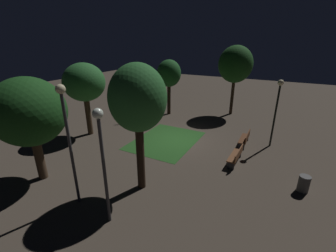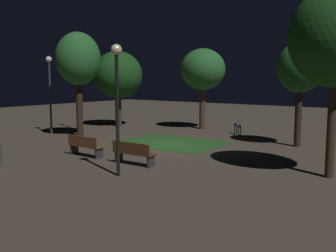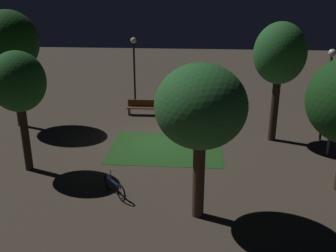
# 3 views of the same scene
# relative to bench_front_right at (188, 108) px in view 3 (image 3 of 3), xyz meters

# --- Properties ---
(ground_plane) EXTENTS (60.00, 60.00, 0.00)m
(ground_plane) POSITION_rel_bench_front_right_xyz_m (1.35, 4.22, -0.48)
(ground_plane) COLOR #473D33
(grass_lawn) EXTENTS (5.32, 4.01, 0.01)m
(grass_lawn) POSITION_rel_bench_front_right_xyz_m (0.86, 5.00, -0.48)
(grass_lawn) COLOR #23511E
(grass_lawn) RESTS_ON ground
(bench_front_right) EXTENTS (1.81, 0.53, 0.88)m
(bench_front_right) POSITION_rel_bench_front_right_xyz_m (0.00, 0.00, 0.00)
(bench_front_right) COLOR brown
(bench_front_right) RESTS_ON ground
(bench_corner) EXTENTS (1.81, 0.50, 0.88)m
(bench_corner) POSITION_rel_bench_front_right_xyz_m (2.70, -0.00, 0.00)
(bench_corner) COLOR #512D19
(bench_corner) RESTS_ON ground
(tree_tall_center) EXTENTS (2.99, 2.99, 6.20)m
(tree_tall_center) POSITION_rel_bench_front_right_xyz_m (9.17, 2.48, 4.07)
(tree_tall_center) COLOR #38281C
(tree_tall_center) RESTS_ON ground
(tree_left_canopy) EXTENTS (2.45, 2.45, 5.79)m
(tree_left_canopy) POSITION_rel_bench_front_right_xyz_m (-4.35, 3.48, 3.79)
(tree_left_canopy) COLOR #2D2116
(tree_left_canopy) RESTS_ON ground
(tree_right_canopy) EXTENTS (2.87, 2.87, 5.18)m
(tree_right_canopy) POSITION_rel_bench_front_right_xyz_m (-0.68, 10.58, 3.32)
(tree_right_canopy) COLOR #423021
(tree_right_canopy) RESTS_ON ground
(tree_lawn_side) EXTENTS (2.17, 2.17, 5.00)m
(tree_lawn_side) POSITION_rel_bench_front_right_xyz_m (6.43, 7.67, 3.25)
(tree_lawn_side) COLOR #2D2116
(tree_lawn_side) RESTS_ON ground
(lamp_post_plaza_east) EXTENTS (0.36, 0.36, 4.55)m
(lamp_post_plaza_east) POSITION_rel_bench_front_right_xyz_m (-6.75, 3.35, 2.61)
(lamp_post_plaza_east) COLOR #333338
(lamp_post_plaza_east) RESTS_ON ground
(lamp_post_near_wall) EXTENTS (0.36, 0.36, 4.37)m
(lamp_post_near_wall) POSITION_rel_bench_front_right_xyz_m (3.38, -1.52, 2.51)
(lamp_post_near_wall) COLOR black
(lamp_post_near_wall) RESTS_ON ground
(trash_bin) EXTENTS (0.49, 0.49, 0.80)m
(trash_bin) POSITION_rel_bench_front_right_xyz_m (-1.15, -3.32, -0.08)
(trash_bin) COLOR #4C4C4C
(trash_bin) RESTS_ON ground
(bicycle) EXTENTS (1.11, 1.33, 0.93)m
(bicycle) POSITION_rel_bench_front_right_xyz_m (2.39, 9.48, -0.14)
(bicycle) COLOR black
(bicycle) RESTS_ON ground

